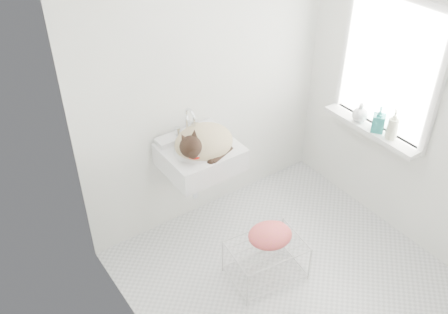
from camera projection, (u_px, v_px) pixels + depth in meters
floor at (283, 273)px, 3.83m from camera, size 2.20×2.00×0.02m
back_wall at (208, 77)px, 3.77m from camera, size 2.20×0.02×2.50m
right_wall at (411, 89)px, 3.61m from camera, size 0.02×2.00×2.50m
left_wall at (137, 204)px, 2.59m from camera, size 0.02×2.00×2.50m
window_glass at (390, 66)px, 3.68m from camera, size 0.01×0.80×1.00m
window_frame at (389, 67)px, 3.67m from camera, size 0.04×0.90×1.10m
windowsill at (371, 129)px, 3.95m from camera, size 0.16×0.88×0.04m
sink at (200, 147)px, 3.71m from camera, size 0.56×0.49×0.22m
faucet at (187, 120)px, 3.75m from camera, size 0.20×0.14×0.20m
cat at (202, 143)px, 3.68m from camera, size 0.49×0.41×0.30m
wire_rack at (266, 261)px, 3.73m from camera, size 0.57×0.44×0.32m
towel at (270, 239)px, 3.64m from camera, size 0.39×0.32×0.14m
bottle_a at (390, 138)px, 3.80m from camera, size 0.11×0.11×0.20m
bottle_b at (377, 131)px, 3.89m from camera, size 0.13×0.13×0.21m
bottle_c at (359, 121)px, 4.01m from camera, size 0.14×0.14×0.16m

